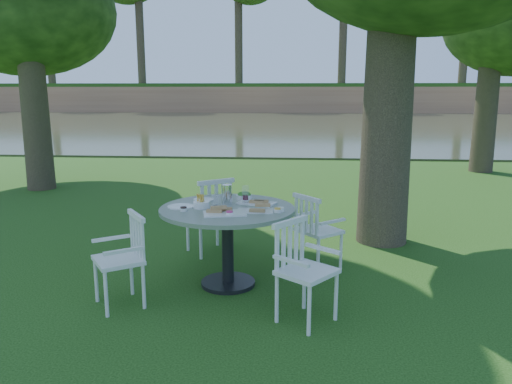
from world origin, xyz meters
TOP-DOWN VIEW (x-y plane):
  - ground at (0.00, 0.00)m, footprint 140.00×140.00m
  - table at (-0.24, -0.48)m, footprint 1.37×1.37m
  - chair_ne at (0.65, 0.03)m, footprint 0.59×0.59m
  - chair_nw at (-0.56, 0.49)m, footprint 0.65×0.64m
  - chair_sw at (-1.11, -1.01)m, footprint 0.58×0.59m
  - chair_se at (0.49, -1.20)m, footprint 0.60×0.61m
  - tableware at (-0.24, -0.41)m, footprint 1.18×0.89m
  - river at (0.00, 23.00)m, footprint 100.00×28.00m
  - far_bank at (0.28, 41.12)m, footprint 100.00×18.00m

SIDE VIEW (x-z plane):
  - ground at x=0.00m, z-range 0.00..0.00m
  - river at x=0.00m, z-range -0.06..0.06m
  - chair_ne at x=0.65m, z-range 0.08..0.93m
  - chair_sw at x=-1.11m, z-range 0.08..0.94m
  - chair_se at x=0.49m, z-range 0.08..0.96m
  - chair_nw at x=-0.56m, z-range 0.08..1.03m
  - table at x=-0.24m, z-range 0.25..1.07m
  - tableware at x=-0.24m, z-range 0.76..0.97m
  - far_bank at x=0.28m, z-range -0.35..14.85m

